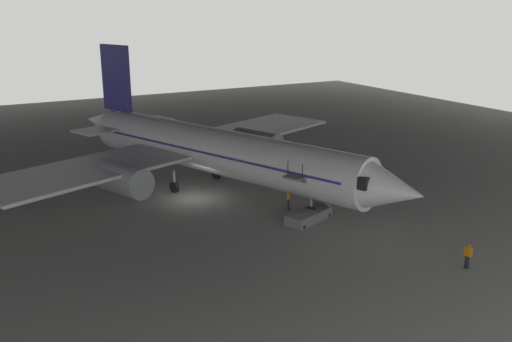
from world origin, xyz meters
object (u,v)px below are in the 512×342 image
Objects in this scene: airplane_main at (213,150)px; boarding_stairs at (308,211)px; crew_worker_near_nose at (468,254)px; crew_worker_by_stairs at (289,197)px.

airplane_main reaches higher than boarding_stairs.
airplane_main is 7.49× the size of boarding_stairs.
crew_worker_near_nose is 0.90× the size of crew_worker_by_stairs.
crew_worker_by_stairs is at bearing 91.04° from boarding_stairs.
airplane_main is at bearing 112.87° from crew_worker_by_stairs.
crew_worker_by_stairs is (-3.84, 13.26, 0.11)m from crew_worker_near_nose.
crew_worker_near_nose is (6.78, -20.21, -2.53)m from airplane_main.
airplane_main is 7.92m from crew_worker_by_stairs.
airplane_main reaches higher than crew_worker_by_stairs.
airplane_main reaches higher than crew_worker_near_nose.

